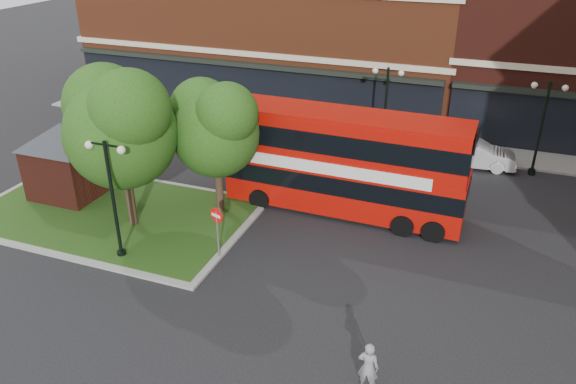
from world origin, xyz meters
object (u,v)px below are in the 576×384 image
at_px(car_white, 472,153).
at_px(bus, 345,156).
at_px(woman, 368,367).
at_px(car_silver, 262,128).

bearing_deg(car_white, bus, 139.83).
relative_size(woman, car_white, 0.37).
bearing_deg(woman, bus, -69.62).
distance_m(bus, car_white, 9.20).
xyz_separation_m(bus, car_silver, (-7.17, 7.33, -2.07)).
height_order(woman, car_silver, woman).
xyz_separation_m(bus, car_white, (5.20, 7.33, -1.95)).
xyz_separation_m(woman, car_white, (1.58, 17.67, -0.09)).
bearing_deg(car_silver, woman, -155.46).
xyz_separation_m(woman, car_silver, (-10.78, 17.67, -0.21)).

